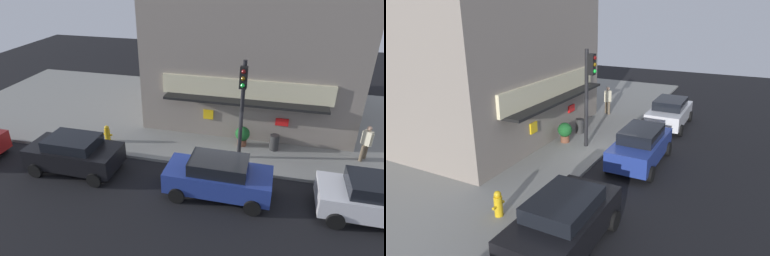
# 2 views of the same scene
# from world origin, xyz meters

# --- Properties ---
(ground_plane) EXTENTS (51.23, 51.23, 0.00)m
(ground_plane) POSITION_xyz_m (0.00, 0.00, 0.00)
(ground_plane) COLOR black
(sidewalk) EXTENTS (34.16, 11.59, 0.14)m
(sidewalk) POSITION_xyz_m (0.00, 5.79, 0.07)
(sidewalk) COLOR gray
(sidewalk) RESTS_ON ground_plane
(corner_building) EXTENTS (10.96, 9.02, 7.48)m
(corner_building) POSITION_xyz_m (0.56, 7.06, 3.87)
(corner_building) COLOR gray
(corner_building) RESTS_ON sidewalk
(traffic_light) EXTENTS (0.32, 0.58, 4.69)m
(traffic_light) POSITION_xyz_m (0.64, 1.05, 3.15)
(traffic_light) COLOR black
(traffic_light) RESTS_ON sidewalk
(fire_hydrant) EXTENTS (0.52, 0.28, 0.89)m
(fire_hydrant) POSITION_xyz_m (-6.11, 1.08, 0.57)
(fire_hydrant) COLOR gold
(fire_hydrant) RESTS_ON sidewalk
(trash_can) EXTENTS (0.46, 0.46, 0.78)m
(trash_can) POSITION_xyz_m (2.22, 2.30, 0.53)
(trash_can) COLOR #2D2D2D
(trash_can) RESTS_ON sidewalk
(pedestrian) EXTENTS (0.48, 0.50, 1.75)m
(pedestrian) POSITION_xyz_m (6.29, 2.34, 1.09)
(pedestrian) COLOR brown
(pedestrian) RESTS_ON sidewalk
(potted_plant_by_doorway) EXTENTS (0.72, 0.72, 1.01)m
(potted_plant_by_doorway) POSITION_xyz_m (0.65, 2.35, 0.71)
(potted_plant_by_doorway) COLOR brown
(potted_plant_by_doorway) RESTS_ON sidewalk
(parked_car_white) EXTENTS (4.17, 2.11, 1.63)m
(parked_car_white) POSITION_xyz_m (5.98, -1.67, 0.85)
(parked_car_white) COLOR silver
(parked_car_white) RESTS_ON ground_plane
(parked_car_black) EXTENTS (4.07, 2.14, 1.65)m
(parked_car_black) POSITION_xyz_m (-6.36, -1.50, 0.86)
(parked_car_black) COLOR black
(parked_car_black) RESTS_ON ground_plane
(parked_car_blue) EXTENTS (4.19, 2.02, 1.66)m
(parked_car_blue) POSITION_xyz_m (0.15, -1.72, 0.86)
(parked_car_blue) COLOR navy
(parked_car_blue) RESTS_ON ground_plane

